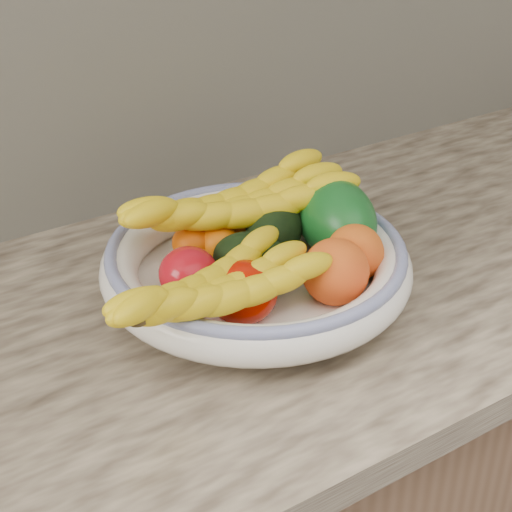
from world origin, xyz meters
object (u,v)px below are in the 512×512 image
object	(u,v)px
fruit_bowl	(256,264)
green_mango	(336,218)
banana_bunch_front	(216,295)
banana_bunch_back	(237,211)

from	to	relation	value
fruit_bowl	green_mango	distance (m)	0.13
fruit_bowl	banana_bunch_front	bearing A→B (deg)	-142.43
banana_bunch_front	fruit_bowl	bearing A→B (deg)	27.67
banana_bunch_back	banana_bunch_front	xyz separation A→B (m)	(-0.12, -0.15, -0.01)
fruit_bowl	banana_bunch_front	xyz separation A→B (m)	(-0.10, -0.08, 0.03)
banana_bunch_back	banana_bunch_front	distance (m)	0.19
green_mango	banana_bunch_back	size ratio (longest dim) A/B	0.43
fruit_bowl	banana_bunch_back	bearing A→B (deg)	76.62
banana_bunch_back	banana_bunch_front	size ratio (longest dim) A/B	1.16
banana_bunch_front	green_mango	bearing A→B (deg)	9.86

